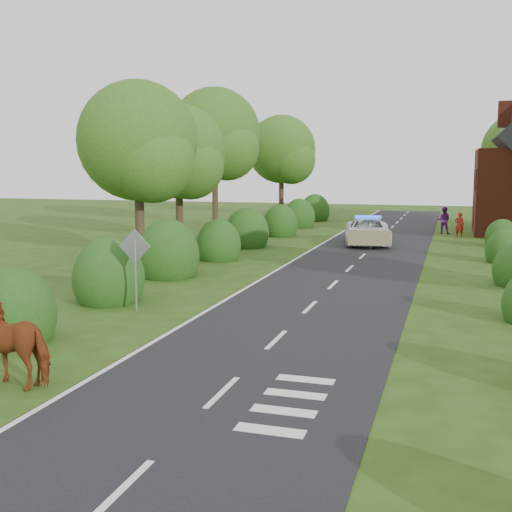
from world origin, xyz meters
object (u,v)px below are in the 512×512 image
(pedestrian_red, at_px, (459,225))
(pedestrian_purple, at_px, (444,220))
(cow, at_px, (20,348))
(police_van, at_px, (368,231))
(road_sign, at_px, (135,258))

(pedestrian_red, bearing_deg, pedestrian_purple, -60.75)
(cow, height_order, police_van, police_van)
(road_sign, bearing_deg, pedestrian_red, 68.76)
(cow, xyz_separation_m, police_van, (3.75, 25.71, 0.01))
(road_sign, height_order, pedestrian_red, road_sign)
(cow, relative_size, pedestrian_red, 1.33)
(road_sign, relative_size, pedestrian_purple, 1.42)
(pedestrian_red, height_order, pedestrian_purple, pedestrian_purple)
(road_sign, relative_size, pedestrian_red, 1.63)
(police_van, bearing_deg, pedestrian_purple, 52.32)
(pedestrian_purple, bearing_deg, cow, 81.52)
(road_sign, bearing_deg, cow, -82.79)
(pedestrian_red, distance_m, pedestrian_purple, 2.05)
(pedestrian_red, relative_size, pedestrian_purple, 0.87)
(cow, bearing_deg, road_sign, -172.18)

